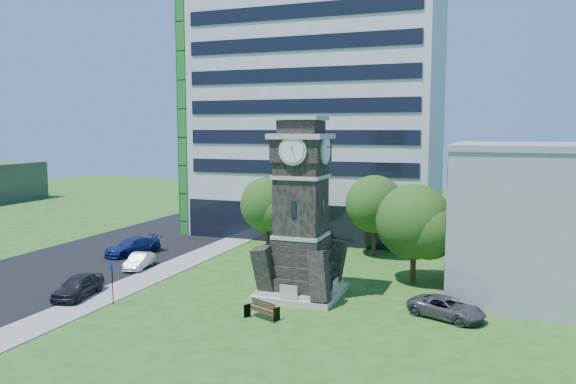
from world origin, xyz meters
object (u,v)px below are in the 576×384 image
at_px(street_sign, 112,279).
at_px(clock_tower, 301,219).
at_px(park_bench, 262,309).
at_px(car_street_south, 78,286).
at_px(car_street_mid, 139,261).
at_px(car_east_lot, 447,308).
at_px(car_street_north, 132,246).

bearing_deg(street_sign, clock_tower, 24.44).
distance_m(park_bench, street_sign, 10.29).
height_order(car_street_south, park_bench, car_street_south).
xyz_separation_m(car_street_mid, car_east_lot, (24.67, -3.82, 0.01)).
bearing_deg(car_street_north, clock_tower, 0.89).
xyz_separation_m(car_street_north, car_east_lot, (28.27, -7.90, -0.13)).
bearing_deg(car_street_mid, street_sign, -77.36).
height_order(clock_tower, park_bench, clock_tower).
distance_m(car_street_south, car_street_mid, 8.20).
bearing_deg(car_street_north, car_east_lot, 4.66).
distance_m(car_street_north, park_bench, 21.42).
distance_m(car_street_mid, car_east_lot, 24.96).
distance_m(clock_tower, car_east_lot, 10.93).
xyz_separation_m(clock_tower, car_street_south, (-14.02, -5.73, -4.50)).
height_order(car_street_mid, street_sign, street_sign).
bearing_deg(car_street_north, park_bench, -13.25).
height_order(car_street_mid, park_bench, car_street_mid).
xyz_separation_m(car_street_north, park_bench, (17.85, -11.83, -0.21)).
bearing_deg(park_bench, car_street_south, -155.00).
relative_size(clock_tower, street_sign, 4.58).
height_order(car_street_north, street_sign, street_sign).
xyz_separation_m(car_street_south, car_east_lot, (23.82, 4.34, -0.14)).
bearing_deg(street_sign, park_bench, -0.47).
height_order(clock_tower, car_east_lot, clock_tower).
distance_m(clock_tower, street_sign, 12.99).
relative_size(clock_tower, car_street_north, 2.30).
bearing_deg(street_sign, car_street_south, 165.84).
bearing_deg(car_street_south, park_bench, -9.29).
bearing_deg(car_street_mid, car_street_north, 119.01).
bearing_deg(car_street_south, street_sign, -19.69).
xyz_separation_m(car_street_mid, street_sign, (4.06, -8.65, 1.04)).
bearing_deg(clock_tower, street_sign, -150.07).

